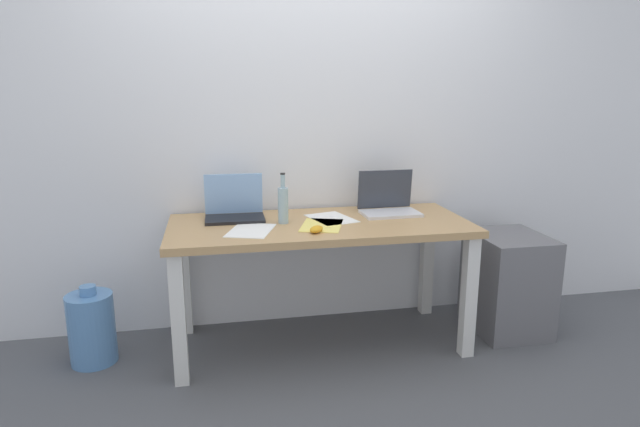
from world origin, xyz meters
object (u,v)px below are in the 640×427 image
filing_cabinet (507,283)px  water_cooler_jug (92,328)px  laptop_left (234,209)px  computer_mouse (316,229)px  laptop_right (388,204)px  beer_bottle (283,204)px  desk (320,240)px

filing_cabinet → water_cooler_jug: bearing=178.7°
laptop_left → computer_mouse: (0.40, -0.38, -0.04)m
computer_mouse → water_cooler_jug: 1.33m
laptop_right → beer_bottle: bearing=-170.0°
laptop_left → beer_bottle: bearing=-30.5°
laptop_left → beer_bottle: beer_bottle is taller
laptop_left → beer_bottle: 0.30m
computer_mouse → filing_cabinet: size_ratio=0.17×
computer_mouse → laptop_right: bearing=67.7°
water_cooler_jug → laptop_right: bearing=3.9°
laptop_right → water_cooler_jug: 1.79m
desk → beer_bottle: size_ratio=5.93×
laptop_right → computer_mouse: 0.60m
beer_bottle → laptop_right: bearing=10.0°
laptop_right → filing_cabinet: size_ratio=0.57×
beer_bottle → computer_mouse: (0.14, -0.23, -0.09)m
desk → computer_mouse: computer_mouse is taller
filing_cabinet → laptop_left: bearing=172.6°
desk → laptop_left: laptop_left is taller
desk → water_cooler_jug: size_ratio=3.80×
laptop_right → filing_cabinet: 0.88m
beer_bottle → water_cooler_jug: 1.22m
desk → computer_mouse: bearing=-106.2°
desk → computer_mouse: size_ratio=16.55×
desk → filing_cabinet: 1.20m
water_cooler_jug → laptop_left: bearing=11.1°
beer_bottle → water_cooler_jug: (-1.05, -0.00, -0.64)m
water_cooler_jug → filing_cabinet: (2.40, -0.05, 0.10)m
computer_mouse → filing_cabinet: 1.30m
laptop_left → filing_cabinet: 1.70m
laptop_left → laptop_right: 0.90m
desk → filing_cabinet: size_ratio=2.77×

